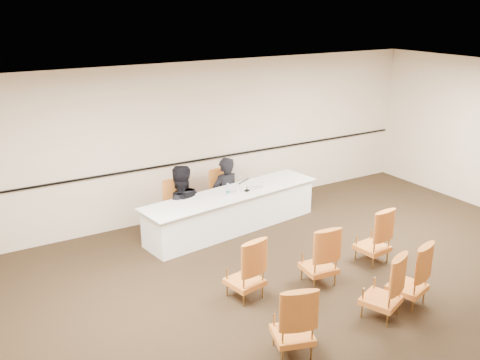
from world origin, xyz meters
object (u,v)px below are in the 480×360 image
coffee_cup (263,184)px  aud_chair_front_mid (319,254)px  drinking_glass (238,189)px  aud_chair_front_left (245,268)px  panelist_main (225,198)px  panelist_second (180,213)px  aud_chair_front_right (373,235)px  panel_table (232,211)px  aud_chair_back_mid (382,285)px  water_bottle (228,189)px  aud_chair_back_right (409,273)px  microphone (247,184)px  panelist_second_chair (180,206)px  panelist_main_chair (225,194)px  aud_chair_back_left (293,318)px

coffee_cup → aud_chair_front_mid: aud_chair_front_mid is taller
drinking_glass → aud_chair_front_left: 2.50m
panelist_main → aud_chair_front_mid: size_ratio=1.76×
panelist_second → aud_chair_front_right: size_ratio=1.92×
panelist_main → aud_chair_front_mid: bearing=81.6°
panel_table → panelist_second: 0.97m
aud_chair_front_mid → aud_chair_back_mid: 1.15m
water_bottle → aud_chair_back_right: 3.60m
panel_table → microphone: microphone is taller
panel_table → drinking_glass: bearing=-18.0°
aud_chair_back_right → panelist_second_chair: bearing=96.0°
panelist_main_chair → aud_chair_front_left: same height
microphone → coffee_cup: bearing=-27.2°
aud_chair_back_mid → panelist_second: bearing=83.6°
panelist_main_chair → coffee_cup: (0.48, -0.61, 0.30)m
panelist_main → microphone: 0.80m
coffee_cup → aud_chair_back_right: bearing=-87.5°
panelist_main_chair → coffee_cup: 0.84m
panelist_main → aud_chair_front_right: panelist_main is taller
panel_table → aud_chair_back_mid: bearing=-94.1°
aud_chair_front_right → aud_chair_back_mid: 1.63m
aud_chair_front_mid → aud_chair_front_left: bearing=176.3°
panelist_main → panelist_second: (-1.04, -0.14, -0.03)m
coffee_cup → aud_chair_front_right: size_ratio=0.14×
coffee_cup → aud_chair_back_mid: bearing=-96.7°
drinking_glass → panelist_main_chair: bearing=83.8°
aud_chair_back_mid → aud_chair_back_left: bearing=159.2°
water_bottle → microphone: bearing=-2.0°
panelist_main_chair → aud_chair_back_mid: (0.07, -4.14, 0.00)m
panelist_main → aud_chair_back_mid: bearing=84.0°
panelist_main_chair → panelist_second: 1.05m
drinking_glass → coffee_cup: bearing=-2.9°
drinking_glass → aud_chair_back_left: bearing=-110.7°
aud_chair_back_left → aud_chair_front_mid: bearing=59.3°
water_bottle → drinking_glass: (0.23, 0.03, -0.06)m
panel_table → panelist_second_chair: 0.97m
panelist_main_chair → panelist_second_chair: (-1.04, -0.14, 0.00)m
aud_chair_front_left → aud_chair_back_right: (1.87, -1.30, 0.00)m
aud_chair_front_mid → aud_chair_back_mid: same height
panelist_second_chair → drinking_glass: (0.97, -0.44, 0.29)m
water_bottle → drinking_glass: bearing=7.3°
panelist_main_chair → coffee_cup: size_ratio=7.37×
panelist_second → coffee_cup: bearing=173.5°
aud_chair_back_mid → aud_chair_back_right: same height
aud_chair_back_mid → aud_chair_back_right: (0.56, 0.06, 0.00)m
aud_chair_front_right → aud_chair_back_mid: bearing=-135.8°
panelist_second_chair → aud_chair_front_right: (2.15, -2.75, 0.00)m
panel_table → panelist_second: (-0.87, 0.42, -0.00)m
panel_table → aud_chair_back_mid: 3.58m
panelist_second → panelist_second_chair: size_ratio=1.92×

